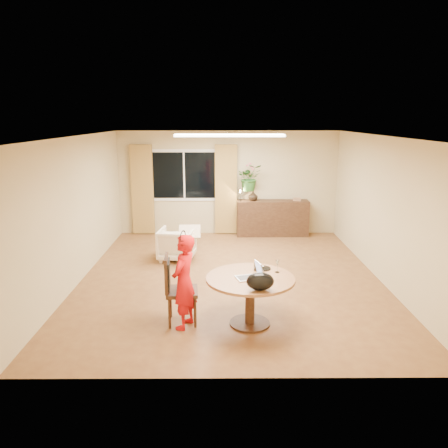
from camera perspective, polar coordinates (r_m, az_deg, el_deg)
name	(u,v)px	position (r m, az deg, el deg)	size (l,w,h in m)	color
floor	(230,277)	(8.23, 0.83, -6.99)	(6.50, 6.50, 0.00)	brown
ceiling	(231,136)	(7.70, 0.90, 11.41)	(6.50, 6.50, 0.00)	white
wall_back	(228,183)	(11.07, 0.51, 5.36)	(5.50, 5.50, 0.00)	tan
wall_left	(78,210)	(8.28, -18.55, 1.78)	(6.50, 6.50, 0.00)	tan
wall_right	(383,209)	(8.39, 20.01, 1.81)	(6.50, 6.50, 0.00)	tan
window	(184,175)	(11.06, -5.23, 6.35)	(1.70, 0.03, 1.30)	white
curtain_left	(142,190)	(11.17, -10.61, 4.41)	(0.55, 0.08, 2.25)	olive
curtain_right	(226,190)	(11.00, 0.25, 4.49)	(0.55, 0.08, 2.25)	olive
ceiling_panel	(230,135)	(8.91, 0.73, 11.50)	(2.20, 0.35, 0.05)	white
dining_table	(250,287)	(6.27, 3.44, -8.28)	(1.26, 1.26, 0.72)	brown
dining_chair	(182,289)	(6.37, -5.50, -8.51)	(0.49, 0.45, 1.02)	black
child	(184,282)	(6.18, -5.25, -7.53)	(0.33, 0.50, 1.36)	red
laptop	(249,270)	(6.14, 3.23, -6.04)	(0.36, 0.24, 0.24)	#B7B7BC
tumbler	(257,267)	(6.47, 4.28, -5.57)	(0.08, 0.08, 0.12)	white
wine_glass	(277,266)	(6.41, 6.98, -5.49)	(0.07, 0.07, 0.19)	white
pot_lid	(263,268)	(6.55, 5.15, -5.73)	(0.22, 0.22, 0.04)	white
handbag	(260,281)	(5.74, 4.75, -7.48)	(0.37, 0.21, 0.24)	black
armchair	(177,244)	(9.21, -6.18, -2.60)	(0.71, 0.74, 0.67)	beige
throw	(190,228)	(9.08, -4.52, -0.51)	(0.45, 0.55, 0.03)	beige
sideboard	(272,218)	(11.06, 6.35, 0.78)	(1.79, 0.44, 0.89)	black
vase	(253,196)	(10.90, 3.81, 3.70)	(0.24, 0.24, 0.25)	black
bouquet	(250,178)	(10.83, 3.37, 6.07)	(0.59, 0.51, 0.66)	#2F6225
book_stack	(297,199)	(11.05, 9.50, 3.22)	(0.18, 0.14, 0.08)	#91644A
desk_lamp	(240,195)	(10.83, 2.12, 3.82)	(0.13, 0.13, 0.31)	black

